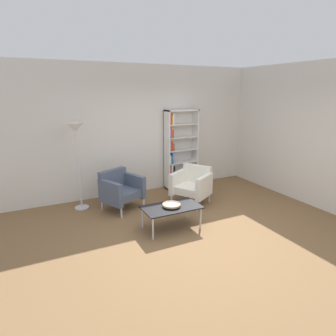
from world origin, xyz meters
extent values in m
plane|color=brown|center=(0.00, 0.00, 0.00)|extent=(8.32, 8.32, 0.00)
cube|color=silver|center=(0.00, 2.46, 1.45)|extent=(6.40, 0.12, 2.90)
cube|color=silver|center=(2.86, 0.60, 1.45)|extent=(0.12, 5.20, 2.90)
cube|color=silver|center=(0.54, 2.23, 0.95)|extent=(0.03, 0.30, 1.90)
cube|color=silver|center=(1.31, 2.23, 0.95)|extent=(0.03, 0.30, 1.90)
cube|color=silver|center=(0.93, 2.23, 1.89)|extent=(0.80, 0.30, 0.03)
cube|color=silver|center=(0.93, 2.23, 0.01)|extent=(0.80, 0.30, 0.03)
cube|color=silver|center=(0.93, 2.37, 0.95)|extent=(0.80, 0.02, 1.90)
cube|color=silver|center=(0.93, 2.23, 0.34)|extent=(0.76, 0.28, 0.02)
cube|color=silver|center=(0.93, 2.23, 0.64)|extent=(0.76, 0.28, 0.02)
cube|color=silver|center=(0.93, 2.23, 0.95)|extent=(0.76, 0.28, 0.02)
cube|color=silver|center=(0.93, 2.23, 1.26)|extent=(0.76, 0.28, 0.02)
cube|color=silver|center=(0.93, 2.23, 1.56)|extent=(0.76, 0.28, 0.02)
cube|color=green|center=(0.57, 2.21, 0.14)|extent=(0.02, 0.24, 0.20)
cube|color=red|center=(0.60, 2.18, 0.18)|extent=(0.02, 0.17, 0.27)
cube|color=blue|center=(0.64, 2.18, 0.14)|extent=(0.04, 0.18, 0.20)
cube|color=red|center=(0.58, 2.18, 0.46)|extent=(0.03, 0.18, 0.21)
cube|color=white|center=(0.62, 2.20, 0.49)|extent=(0.04, 0.22, 0.27)
cube|color=black|center=(0.68, 2.17, 0.47)|extent=(0.03, 0.17, 0.24)
cube|color=white|center=(0.57, 2.18, 0.76)|extent=(0.02, 0.19, 0.21)
cube|color=green|center=(0.60, 2.20, 0.75)|extent=(0.03, 0.22, 0.18)
cube|color=blue|center=(0.63, 2.21, 0.78)|extent=(0.03, 0.25, 0.25)
cube|color=olive|center=(0.57, 2.18, 1.08)|extent=(0.03, 0.19, 0.23)
cube|color=red|center=(0.62, 2.19, 1.08)|extent=(0.04, 0.20, 0.23)
cube|color=olive|center=(0.66, 2.19, 1.05)|extent=(0.04, 0.21, 0.17)
cube|color=purple|center=(0.57, 2.21, 1.38)|extent=(0.03, 0.25, 0.22)
cube|color=orange|center=(0.61, 2.18, 1.40)|extent=(0.02, 0.18, 0.26)
cube|color=red|center=(0.64, 2.19, 1.36)|extent=(0.03, 0.20, 0.19)
cube|color=red|center=(0.58, 2.21, 1.71)|extent=(0.04, 0.25, 0.28)
cube|color=yellow|center=(0.62, 2.18, 1.68)|extent=(0.02, 0.17, 0.20)
cube|color=white|center=(0.65, 2.19, 1.70)|extent=(0.04, 0.20, 0.25)
cube|color=black|center=(-0.29, 0.36, 0.39)|extent=(1.00, 0.56, 0.02)
cylinder|color=silver|center=(-0.74, 0.13, 0.19)|extent=(0.03, 0.03, 0.38)
cylinder|color=silver|center=(0.16, 0.13, 0.19)|extent=(0.03, 0.03, 0.38)
cylinder|color=silver|center=(-0.74, 0.59, 0.19)|extent=(0.03, 0.03, 0.38)
cylinder|color=silver|center=(0.16, 0.59, 0.19)|extent=(0.03, 0.03, 0.38)
cylinder|color=tan|center=(-0.29, 0.36, 0.41)|extent=(0.13, 0.13, 0.02)
cylinder|color=tan|center=(-0.29, 0.36, 0.43)|extent=(0.32, 0.32, 0.02)
torus|color=tan|center=(-0.29, 0.36, 0.44)|extent=(0.32, 0.32, 0.02)
cube|color=white|center=(0.61, 1.19, 0.32)|extent=(0.83, 0.85, 0.16)
cube|color=white|center=(0.84, 1.33, 0.59)|extent=(0.43, 0.61, 0.38)
cube|color=white|center=(0.43, 1.45, 0.43)|extent=(0.58, 0.41, 0.46)
cube|color=white|center=(0.75, 0.92, 0.43)|extent=(0.58, 0.41, 0.46)
cylinder|color=silver|center=(0.19, 1.29, 0.12)|extent=(0.04, 0.04, 0.24)
cylinder|color=silver|center=(0.50, 0.78, 0.12)|extent=(0.04, 0.04, 0.24)
cylinder|color=silver|center=(0.68, 1.59, 0.12)|extent=(0.04, 0.04, 0.24)
cylinder|color=silver|center=(0.99, 1.08, 0.12)|extent=(0.04, 0.04, 0.24)
cube|color=#4C566B|center=(-0.80, 1.55, 0.32)|extent=(0.82, 0.79, 0.16)
cube|color=#4C566B|center=(-0.91, 1.79, 0.59)|extent=(0.63, 0.37, 0.38)
cube|color=#4C566B|center=(-1.07, 1.40, 0.43)|extent=(0.34, 0.61, 0.46)
cube|color=#4C566B|center=(-0.51, 1.65, 0.43)|extent=(0.34, 0.61, 0.46)
cylinder|color=silver|center=(-0.95, 1.14, 0.12)|extent=(0.04, 0.04, 0.24)
cylinder|color=silver|center=(-0.40, 1.38, 0.12)|extent=(0.04, 0.04, 0.24)
cylinder|color=silver|center=(-1.18, 1.67, 0.12)|extent=(0.04, 0.04, 0.24)
cylinder|color=silver|center=(-0.63, 1.91, 0.12)|extent=(0.04, 0.04, 0.24)
cylinder|color=silver|center=(-1.53, 1.95, 0.01)|extent=(0.28, 0.28, 0.02)
cylinder|color=silver|center=(-1.53, 1.95, 0.85)|extent=(0.03, 0.03, 1.65)
cone|color=white|center=(-1.53, 1.95, 1.65)|extent=(0.32, 0.32, 0.18)
camera|label=1|loc=(-2.37, -3.72, 2.32)|focal=30.61mm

